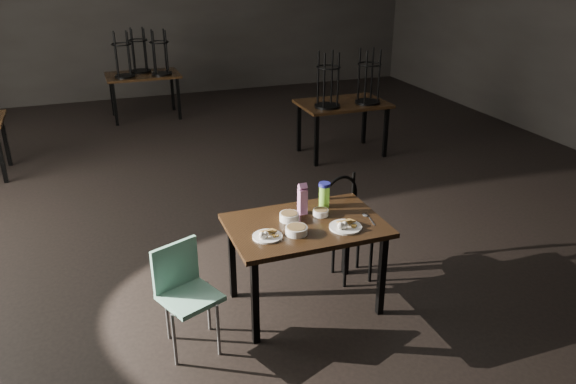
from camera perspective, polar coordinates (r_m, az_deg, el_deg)
name	(u,v)px	position (r m, az deg, el deg)	size (l,w,h in m)	color
main_table	(306,232)	(4.39, 1.81, -4.10)	(1.20, 0.80, 0.75)	black
plate_left	(267,235)	(4.15, -2.12, -4.38)	(0.22, 0.22, 0.07)	white
plate_right	(346,225)	(4.29, 5.86, -3.40)	(0.25, 0.25, 0.08)	white
bowl_near	(289,216)	(4.39, 0.12, -2.49)	(0.15, 0.15, 0.06)	white
bowl_far	(321,212)	(4.48, 3.35, -2.06)	(0.13, 0.13, 0.05)	white
bowl_big	(296,230)	(4.19, 0.86, -3.89)	(0.17, 0.17, 0.06)	white
juice_carton	(303,199)	(4.47, 1.49, -0.77)	(0.07, 0.07, 0.26)	#9A1C75
water_bottle	(324,195)	(4.59, 3.71, -0.26)	(0.11, 0.11, 0.21)	#96F247
spoon	(366,216)	(4.50, 7.94, -2.42)	(0.05, 0.22, 0.01)	silver
bentwood_chair	(348,220)	(4.90, 6.09, -2.80)	(0.48, 0.47, 0.92)	black
school_chair	(185,288)	(4.13, -10.45, -9.52)	(0.48, 0.48, 0.80)	#78BCA3
bg_table_right	(344,103)	(7.82, 5.71, 9.00)	(1.20, 0.80, 1.48)	black
bg_table_far	(142,72)	(9.92, -14.57, 11.67)	(1.20, 0.80, 1.48)	black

